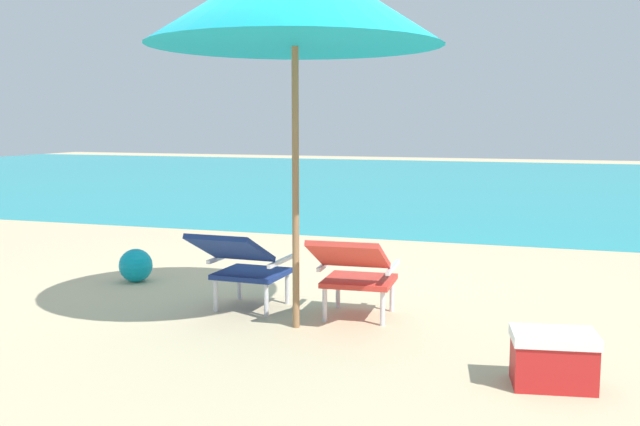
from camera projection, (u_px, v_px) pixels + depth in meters
name	position (u px, v px, depth m)	size (l,w,h in m)	color
ground_plane	(407.00, 237.00, 9.52)	(40.00, 40.00, 0.00)	#CCB78E
ocean_band	(479.00, 182.00, 17.69)	(40.00, 18.00, 0.01)	teal
lounge_chair_left	(242.00, 262.00, 5.71)	(0.57, 0.89, 0.68)	navy
lounge_chair_right	(355.00, 269.00, 5.44)	(0.58, 0.90, 0.68)	red
beach_ball	(136.00, 265.00, 6.85)	(0.31, 0.31, 0.31)	#0A93AD
cooler_box	(553.00, 359.00, 4.15)	(0.52, 0.39, 0.32)	red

